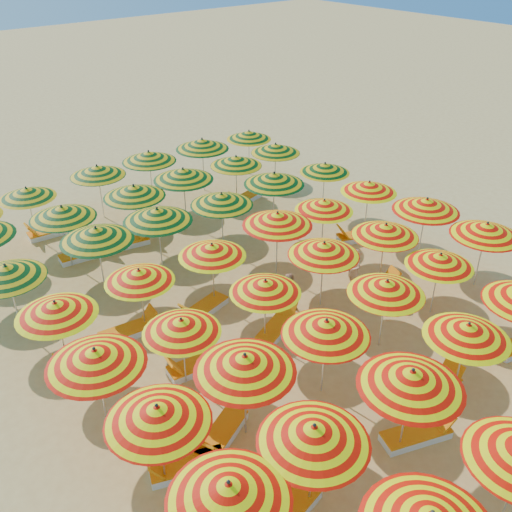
% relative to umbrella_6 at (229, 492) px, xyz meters
% --- Properties ---
extents(ground, '(120.00, 120.00, 0.00)m').
position_rel_umbrella_6_xyz_m(ground, '(6.13, 6.16, -2.14)').
color(ground, '#DBB061').
rests_on(ground, ground).
extents(umbrella_6, '(2.64, 2.64, 2.43)m').
position_rel_umbrella_6_xyz_m(umbrella_6, '(0.00, 0.00, 0.00)').
color(umbrella_6, silver).
rests_on(umbrella_6, ground).
extents(umbrella_7, '(2.40, 2.40, 2.42)m').
position_rel_umbrella_6_xyz_m(umbrella_7, '(2.06, -0.02, -0.01)').
color(umbrella_7, silver).
rests_on(umbrella_7, ground).
extents(umbrella_8, '(2.63, 2.63, 2.51)m').
position_rel_umbrella_6_xyz_m(umbrella_8, '(4.72, -0.32, 0.07)').
color(umbrella_8, silver).
rests_on(umbrella_8, ground).
extents(umbrella_9, '(2.57, 2.57, 2.28)m').
position_rel_umbrella_6_xyz_m(umbrella_9, '(7.39, -0.03, -0.13)').
color(umbrella_9, silver).
rests_on(umbrella_9, ground).
extents(umbrella_12, '(2.37, 2.37, 2.38)m').
position_rel_umbrella_6_xyz_m(umbrella_12, '(0.01, 2.40, -0.04)').
color(umbrella_12, silver).
rests_on(umbrella_12, ground).
extents(umbrella_13, '(2.84, 2.84, 2.50)m').
position_rel_umbrella_6_xyz_m(umbrella_13, '(2.26, 2.38, 0.07)').
color(umbrella_13, silver).
rests_on(umbrella_13, ground).
extents(umbrella_14, '(2.73, 2.73, 2.38)m').
position_rel_umbrella_6_xyz_m(umbrella_14, '(4.70, 2.22, -0.04)').
color(umbrella_14, silver).
rests_on(umbrella_14, ground).
extents(umbrella_15, '(2.55, 2.55, 2.31)m').
position_rel_umbrella_6_xyz_m(umbrella_15, '(7.35, 2.48, -0.11)').
color(umbrella_15, silver).
rests_on(umbrella_15, ground).
extents(umbrella_16, '(2.74, 2.74, 2.19)m').
position_rel_umbrella_6_xyz_m(umbrella_16, '(9.90, 2.51, -0.21)').
color(umbrella_16, silver).
rests_on(umbrella_16, ground).
extents(umbrella_17, '(2.85, 2.85, 2.42)m').
position_rel_umbrella_6_xyz_m(umbrella_17, '(12.38, 2.50, -0.01)').
color(umbrella_17, silver).
rests_on(umbrella_17, ground).
extents(umbrella_18, '(2.85, 2.85, 2.47)m').
position_rel_umbrella_6_xyz_m(umbrella_18, '(-0.21, 4.74, 0.04)').
color(umbrella_18, silver).
rests_on(umbrella_18, ground).
extents(umbrella_19, '(2.30, 2.30, 2.16)m').
position_rel_umbrella_6_xyz_m(umbrella_19, '(2.13, 4.78, -0.24)').
color(umbrella_19, silver).
rests_on(umbrella_19, ground).
extents(umbrella_20, '(2.07, 2.07, 2.17)m').
position_rel_umbrella_6_xyz_m(umbrella_20, '(4.92, 4.78, -0.23)').
color(umbrella_20, silver).
rests_on(umbrella_20, ground).
extents(umbrella_21, '(2.93, 2.93, 2.36)m').
position_rel_umbrella_6_xyz_m(umbrella_21, '(7.48, 5.02, -0.06)').
color(umbrella_21, silver).
rests_on(umbrella_21, ground).
extents(umbrella_22, '(2.40, 2.40, 2.34)m').
position_rel_umbrella_6_xyz_m(umbrella_22, '(9.94, 4.64, -0.08)').
color(umbrella_22, silver).
rests_on(umbrella_22, ground).
extents(umbrella_23, '(2.83, 2.83, 2.49)m').
position_rel_umbrella_6_xyz_m(umbrella_23, '(12.33, 4.80, 0.05)').
color(umbrella_23, silver).
rests_on(umbrella_23, ground).
extents(umbrella_24, '(2.67, 2.67, 2.28)m').
position_rel_umbrella_6_xyz_m(umbrella_24, '(-0.08, 7.37, -0.13)').
color(umbrella_24, silver).
rests_on(umbrella_24, ground).
extents(umbrella_25, '(2.71, 2.71, 2.17)m').
position_rel_umbrella_6_xyz_m(umbrella_25, '(2.47, 7.54, -0.22)').
color(umbrella_25, silver).
rests_on(umbrella_25, ground).
extents(umbrella_26, '(2.20, 2.20, 2.24)m').
position_rel_umbrella_6_xyz_m(umbrella_26, '(4.90, 7.30, -0.16)').
color(umbrella_26, silver).
rests_on(umbrella_26, ground).
extents(umbrella_27, '(2.61, 2.61, 2.50)m').
position_rel_umbrella_6_xyz_m(umbrella_27, '(7.56, 7.27, 0.07)').
color(umbrella_27, silver).
rests_on(umbrella_27, ground).
extents(umbrella_28, '(2.54, 2.54, 2.23)m').
position_rel_umbrella_6_xyz_m(umbrella_28, '(9.88, 7.37, -0.17)').
color(umbrella_28, silver).
rests_on(umbrella_28, ground).
extents(umbrella_29, '(2.66, 2.66, 2.28)m').
position_rel_umbrella_6_xyz_m(umbrella_29, '(12.31, 7.37, -0.13)').
color(umbrella_29, silver).
rests_on(umbrella_29, ground).
extents(umbrella_30, '(2.39, 2.39, 2.34)m').
position_rel_umbrella_6_xyz_m(umbrella_30, '(-0.46, 9.93, -0.08)').
color(umbrella_30, silver).
rests_on(umbrella_30, ground).
extents(umbrella_31, '(3.12, 3.12, 2.50)m').
position_rel_umbrella_6_xyz_m(umbrella_31, '(2.45, 10.14, 0.06)').
color(umbrella_31, silver).
rests_on(umbrella_31, ground).
extents(umbrella_32, '(2.65, 2.65, 2.51)m').
position_rel_umbrella_6_xyz_m(umbrella_32, '(4.65, 10.08, 0.07)').
color(umbrella_32, silver).
rests_on(umbrella_32, ground).
extents(umbrella_33, '(2.91, 2.91, 2.41)m').
position_rel_umbrella_6_xyz_m(umbrella_33, '(7.16, 9.85, -0.01)').
color(umbrella_33, silver).
rests_on(umbrella_33, ground).
extents(umbrella_34, '(2.77, 2.77, 2.50)m').
position_rel_umbrella_6_xyz_m(umbrella_34, '(9.76, 9.95, 0.06)').
color(umbrella_34, silver).
rests_on(umbrella_34, ground).
extents(umbrella_35, '(2.66, 2.66, 2.20)m').
position_rel_umbrella_6_xyz_m(umbrella_35, '(12.54, 9.93, -0.20)').
color(umbrella_35, silver).
rests_on(umbrella_35, ground).
extents(umbrella_37, '(2.31, 2.31, 2.42)m').
position_rel_umbrella_6_xyz_m(umbrella_37, '(2.32, 12.48, -0.01)').
color(umbrella_37, silver).
rests_on(umbrella_37, ground).
extents(umbrella_38, '(2.89, 2.89, 2.44)m').
position_rel_umbrella_6_xyz_m(umbrella_38, '(5.07, 12.44, 0.01)').
color(umbrella_38, silver).
rests_on(umbrella_38, ground).
extents(umbrella_39, '(3.06, 3.06, 2.51)m').
position_rel_umbrella_6_xyz_m(umbrella_39, '(7.29, 12.53, 0.07)').
color(umbrella_39, silver).
rests_on(umbrella_39, ground).
extents(umbrella_40, '(2.44, 2.44, 2.32)m').
position_rel_umbrella_6_xyz_m(umbrella_40, '(10.02, 12.68, -0.09)').
color(umbrella_40, silver).
rests_on(umbrella_40, ground).
extents(umbrella_41, '(2.23, 2.23, 2.32)m').
position_rel_umbrella_6_xyz_m(umbrella_41, '(12.31, 12.77, -0.09)').
color(umbrella_41, silver).
rests_on(umbrella_41, ground).
extents(umbrella_43, '(2.56, 2.56, 2.23)m').
position_rel_umbrella_6_xyz_m(umbrella_43, '(2.09, 15.25, -0.18)').
color(umbrella_43, silver).
rests_on(umbrella_43, ground).
extents(umbrella_44, '(2.81, 2.81, 2.36)m').
position_rel_umbrella_6_xyz_m(umbrella_44, '(5.00, 15.30, -0.06)').
color(umbrella_44, silver).
rests_on(umbrella_44, ground).
extents(umbrella_45, '(2.72, 2.72, 2.43)m').
position_rel_umbrella_6_xyz_m(umbrella_45, '(7.34, 15.24, 0.01)').
color(umbrella_45, silver).
rests_on(umbrella_45, ground).
extents(umbrella_46, '(3.08, 3.08, 2.51)m').
position_rel_umbrella_6_xyz_m(umbrella_46, '(9.87, 14.93, 0.07)').
color(umbrella_46, silver).
rests_on(umbrella_46, ground).
extents(umbrella_47, '(2.57, 2.57, 2.25)m').
position_rel_umbrella_6_xyz_m(umbrella_47, '(12.68, 15.10, -0.16)').
color(umbrella_47, silver).
rests_on(umbrella_47, ground).
extents(lounger_4, '(1.83, 1.14, 0.69)m').
position_rel_umbrella_6_xyz_m(lounger_4, '(5.32, -0.39, -1.98)').
color(lounger_4, white).
rests_on(lounger_4, ground).
extents(lounger_5, '(1.75, 0.64, 0.69)m').
position_rel_umbrella_6_xyz_m(lounger_5, '(6.89, 0.19, -1.98)').
color(lounger_5, white).
rests_on(lounger_5, ground).
extents(lounger_7, '(1.82, 1.17, 0.69)m').
position_rel_umbrella_6_xyz_m(lounger_7, '(0.51, 2.37, -1.98)').
color(lounger_7, white).
rests_on(lounger_7, ground).
extents(lounger_8, '(1.82, 1.24, 0.69)m').
position_rel_umbrella_6_xyz_m(lounger_8, '(1.67, 2.59, -1.98)').
color(lounger_8, white).
rests_on(lounger_8, ground).
extents(lounger_9, '(1.80, 0.83, 0.69)m').
position_rel_umbrella_6_xyz_m(lounger_9, '(2.63, 5.00, -1.98)').
color(lounger_9, white).
rests_on(lounger_9, ground).
extents(lounger_10, '(1.82, 1.17, 0.69)m').
position_rel_umbrella_6_xyz_m(lounger_10, '(5.51, 4.89, -1.98)').
color(lounger_10, white).
rests_on(lounger_10, ground).
extents(lounger_11, '(1.83, 1.05, 0.69)m').
position_rel_umbrella_6_xyz_m(lounger_11, '(9.44, 4.42, -1.98)').
color(lounger_11, white).
rests_on(lounger_11, ground).
extents(lounger_12, '(1.83, 1.05, 0.69)m').
position_rel_umbrella_6_xyz_m(lounger_12, '(0.42, 7.32, -1.98)').
color(lounger_12, white).
rests_on(lounger_12, ground).
extents(lounger_13, '(1.80, 0.81, 0.69)m').
position_rel_umbrella_6_xyz_m(lounger_13, '(1.97, 7.57, -1.98)').
color(lounger_13, white).
rests_on(lounger_13, ground).
extents(lounger_14, '(1.82, 0.96, 0.69)m').
position_rel_umbrella_6_xyz_m(lounger_14, '(4.30, 7.07, -1.98)').
color(lounger_14, white).
rests_on(lounger_14, ground).
extents(lounger_15, '(1.82, 1.20, 0.69)m').
position_rel_umbrella_6_xyz_m(lounger_15, '(11.72, 7.19, -1.98)').
color(lounger_15, white).
rests_on(lounger_15, ground).
extents(lounger_16, '(1.79, 0.77, 0.69)m').
position_rel_umbrella_6_xyz_m(lounger_16, '(2.91, 12.70, -1.98)').
color(lounger_16, white).
rests_on(lounger_16, ground).
extents(lounger_17, '(1.81, 0.91, 0.69)m').
position_rel_umbrella_6_xyz_m(lounger_17, '(4.57, 12.47, -1.98)').
color(lounger_17, white).
rests_on(lounger_17, ground).
extents(lounger_18, '(1.82, 0.98, 0.69)m').
position_rel_umbrella_6_xyz_m(lounger_18, '(10.52, 12.73, -1.98)').
color(lounger_18, white).
rests_on(lounger_18, ground).
extents(lounger_19, '(1.78, 0.74, 0.69)m').
position_rel_umbrella_6_xyz_m(lounger_19, '(2.59, 15.20, -1.98)').
color(lounger_19, white).
rests_on(lounger_19, ground).
extents(beachgoer_a, '(0.43, 0.59, 1.49)m').
position_rel_umbrella_6_xyz_m(beachgoer_a, '(8.98, 4.98, -1.39)').
color(beachgoer_a, tan).
rests_on(beachgoer_a, ground).
extents(beachgoer_b, '(0.72, 0.60, 1.34)m').
position_rel_umbrella_6_xyz_m(beachgoer_b, '(6.47, 5.49, -1.46)').
color(beachgoer_b, tan).
rests_on(beachgoer_b, ground).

